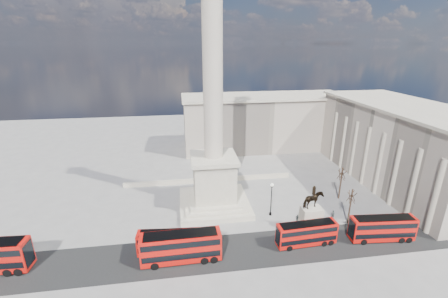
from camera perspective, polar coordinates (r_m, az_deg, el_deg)
ground at (r=58.86m, az=-1.28°, el=-13.01°), size 180.00×180.00×0.00m
asphalt_road at (r=51.60m, az=6.01°, el=-18.41°), size 120.00×9.00×0.01m
nelsons_column at (r=57.75m, az=-1.99°, el=0.57°), size 14.00×14.00×49.85m
balustrade_wall at (r=72.56m, az=-2.87°, el=-5.91°), size 40.00×0.60×1.10m
building_east at (r=81.33m, az=30.91°, el=0.71°), size 19.00×46.00×18.60m
building_northeast at (r=95.89m, az=7.62°, el=5.22°), size 51.00×17.00×16.60m
red_bus_a at (r=50.00m, az=-10.32°, el=-17.07°), size 9.96×3.07×3.98m
red_bus_b at (r=48.00m, az=-8.07°, el=-17.96°), size 12.11×3.02×4.89m
red_bus_c at (r=52.85m, az=15.49°, el=-15.25°), size 10.07×2.84×4.04m
red_bus_d at (r=58.47m, az=27.97°, el=-13.18°), size 10.86×3.31×4.34m
victorian_lamp at (r=58.47m, az=9.00°, el=-8.96°), size 0.58×0.58×6.81m
equestrian_statue at (r=55.49m, az=16.26°, el=-12.20°), size 4.40×3.30×9.07m
bare_tree_near at (r=59.03m, az=23.17°, el=-8.10°), size 1.70×1.70×7.44m
bare_tree_mid at (r=67.64m, az=21.57°, el=-4.30°), size 1.99×1.99×7.53m
bare_tree_far at (r=83.15m, az=25.70°, el=-0.51°), size 1.85×1.85×7.56m
pedestrian_walking at (r=61.96m, az=20.07°, el=-11.62°), size 0.70×0.56×1.68m
pedestrian_standing at (r=63.11m, az=27.14°, el=-12.00°), size 1.14×1.10×1.85m
pedestrian_crossing at (r=58.78m, az=13.78°, el=-12.76°), size 0.87×1.00×1.62m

